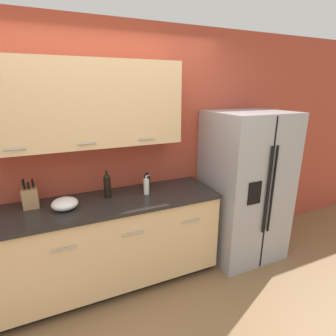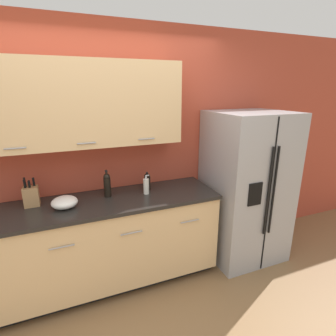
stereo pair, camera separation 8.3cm
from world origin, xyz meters
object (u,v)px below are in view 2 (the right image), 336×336
refrigerator (246,187)px  mixing_bowl (65,202)px  wine_bottle (107,184)px  knife_block (31,196)px  soap_dispenser (146,186)px  oil_bottle (147,181)px

refrigerator → mixing_bowl: bearing=178.8°
refrigerator → wine_bottle: 1.58m
wine_bottle → mixing_bowl: size_ratio=1.19×
wine_bottle → mixing_bowl: 0.43m
knife_block → soap_dispenser: 1.06m
soap_dispenser → oil_bottle: bearing=66.9°
knife_block → mixing_bowl: (0.27, -0.15, -0.05)m
refrigerator → oil_bottle: 1.17m
refrigerator → knife_block: 2.25m
knife_block → wine_bottle: (0.68, -0.04, 0.03)m
refrigerator → oil_bottle: size_ratio=8.97×
refrigerator → knife_block: refrigerator is taller
refrigerator → soap_dispenser: 1.20m
refrigerator → knife_block: (-2.24, 0.20, 0.17)m
refrigerator → mixing_bowl: refrigerator is taller
soap_dispenser → mixing_bowl: size_ratio=0.87×
oil_bottle → mixing_bowl: oil_bottle is taller
knife_block → soap_dispenser: size_ratio=1.38×
knife_block → mixing_bowl: size_ratio=1.19×
refrigerator → oil_bottle: (-1.14, 0.18, 0.16)m
refrigerator → mixing_bowl: (-1.96, 0.04, 0.12)m
soap_dispenser → refrigerator: bearing=-3.9°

